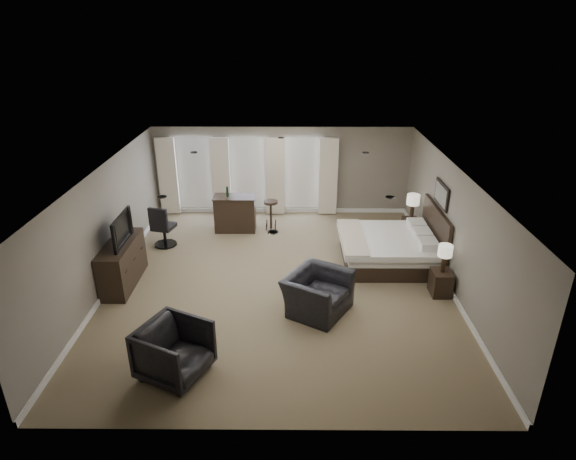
{
  "coord_description": "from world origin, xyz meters",
  "views": [
    {
      "loc": [
        0.27,
        -9.43,
        5.48
      ],
      "look_at": [
        0.2,
        0.4,
        1.1
      ],
      "focal_mm": 30.0,
      "sensor_mm": 36.0,
      "label": 1
    }
  ],
  "objects_px": {
    "lamp_far": "(412,207)",
    "tv": "(119,240)",
    "bed": "(388,236)",
    "lamp_near": "(444,259)",
    "dresser": "(122,263)",
    "bar_counter": "(235,213)",
    "nightstand_far": "(410,228)",
    "armchair_near": "(318,287)",
    "bar_stool_left": "(230,211)",
    "bar_stool_right": "(271,215)",
    "nightstand_near": "(441,283)",
    "armchair_far": "(174,349)",
    "desk_chair": "(164,226)"
  },
  "relations": [
    {
      "from": "lamp_near",
      "to": "bed",
      "type": "bearing_deg",
      "value": 121.54
    },
    {
      "from": "lamp_far",
      "to": "armchair_far",
      "type": "height_order",
      "value": "lamp_far"
    },
    {
      "from": "lamp_far",
      "to": "dresser",
      "type": "bearing_deg",
      "value": -160.15
    },
    {
      "from": "bar_stool_left",
      "to": "tv",
      "type": "bearing_deg",
      "value": -119.57
    },
    {
      "from": "bed",
      "to": "dresser",
      "type": "distance_m",
      "value": 6.12
    },
    {
      "from": "lamp_near",
      "to": "dresser",
      "type": "height_order",
      "value": "lamp_near"
    },
    {
      "from": "desk_chair",
      "to": "armchair_near",
      "type": "bearing_deg",
      "value": 155.35
    },
    {
      "from": "dresser",
      "to": "bar_stool_left",
      "type": "bearing_deg",
      "value": 60.43
    },
    {
      "from": "nightstand_near",
      "to": "nightstand_far",
      "type": "xyz_separation_m",
      "value": [
        0.0,
        2.9,
        -0.0
      ]
    },
    {
      "from": "bar_stool_right",
      "to": "lamp_near",
      "type": "bearing_deg",
      "value": -42.66
    },
    {
      "from": "lamp_near",
      "to": "armchair_near",
      "type": "distance_m",
      "value": 2.76
    },
    {
      "from": "lamp_near",
      "to": "bar_counter",
      "type": "bearing_deg",
      "value": 144.71
    },
    {
      "from": "bar_stool_left",
      "to": "bar_stool_right",
      "type": "height_order",
      "value": "bar_stool_right"
    },
    {
      "from": "lamp_far",
      "to": "tv",
      "type": "distance_m",
      "value": 7.36
    },
    {
      "from": "nightstand_far",
      "to": "tv",
      "type": "xyz_separation_m",
      "value": [
        -6.92,
        -2.5,
        0.8
      ]
    },
    {
      "from": "nightstand_near",
      "to": "bar_counter",
      "type": "xyz_separation_m",
      "value": [
        -4.75,
        3.36,
        0.23
      ]
    },
    {
      "from": "bed",
      "to": "lamp_far",
      "type": "xyz_separation_m",
      "value": [
        0.89,
        1.45,
        0.18
      ]
    },
    {
      "from": "bar_stool_left",
      "to": "nightstand_far",
      "type": "bearing_deg",
      "value": -10.87
    },
    {
      "from": "bed",
      "to": "lamp_near",
      "type": "relative_size",
      "value": 3.57
    },
    {
      "from": "nightstand_far",
      "to": "armchair_near",
      "type": "bearing_deg",
      "value": -126.91
    },
    {
      "from": "dresser",
      "to": "bar_counter",
      "type": "height_order",
      "value": "bar_counter"
    },
    {
      "from": "tv",
      "to": "armchair_far",
      "type": "distance_m",
      "value": 3.53
    },
    {
      "from": "nightstand_far",
      "to": "bar_stool_right",
      "type": "distance_m",
      "value": 3.81
    },
    {
      "from": "bar_counter",
      "to": "bar_stool_left",
      "type": "relative_size",
      "value": 1.61
    },
    {
      "from": "lamp_near",
      "to": "lamp_far",
      "type": "xyz_separation_m",
      "value": [
        0.0,
        2.9,
        0.03
      ]
    },
    {
      "from": "bar_stool_left",
      "to": "desk_chair",
      "type": "height_order",
      "value": "desk_chair"
    },
    {
      "from": "bed",
      "to": "nightstand_far",
      "type": "xyz_separation_m",
      "value": [
        0.89,
        1.45,
        -0.43
      ]
    },
    {
      "from": "armchair_near",
      "to": "bar_stool_right",
      "type": "relative_size",
      "value": 1.52
    },
    {
      "from": "bar_stool_right",
      "to": "armchair_far",
      "type": "bearing_deg",
      "value": -102.53
    },
    {
      "from": "armchair_near",
      "to": "bar_stool_left",
      "type": "height_order",
      "value": "armchair_near"
    },
    {
      "from": "nightstand_far",
      "to": "armchair_near",
      "type": "height_order",
      "value": "armchair_near"
    },
    {
      "from": "bed",
      "to": "nightstand_near",
      "type": "distance_m",
      "value": 1.75
    },
    {
      "from": "bed",
      "to": "bar_stool_right",
      "type": "height_order",
      "value": "bed"
    },
    {
      "from": "bar_stool_left",
      "to": "desk_chair",
      "type": "xyz_separation_m",
      "value": [
        -1.52,
        -1.49,
        0.2
      ]
    },
    {
      "from": "lamp_far",
      "to": "tv",
      "type": "height_order",
      "value": "lamp_far"
    },
    {
      "from": "lamp_far",
      "to": "armchair_near",
      "type": "xyz_separation_m",
      "value": [
        -2.67,
        -3.55,
        -0.33
      ]
    },
    {
      "from": "nightstand_near",
      "to": "lamp_far",
      "type": "height_order",
      "value": "lamp_far"
    },
    {
      "from": "dresser",
      "to": "bar_counter",
      "type": "relative_size",
      "value": 1.48
    },
    {
      "from": "bed",
      "to": "tv",
      "type": "height_order",
      "value": "bed"
    },
    {
      "from": "nightstand_far",
      "to": "bar_counter",
      "type": "bearing_deg",
      "value": 174.48
    },
    {
      "from": "tv",
      "to": "bar_stool_left",
      "type": "relative_size",
      "value": 1.59
    },
    {
      "from": "lamp_far",
      "to": "bar_stool_right",
      "type": "height_order",
      "value": "lamp_far"
    },
    {
      "from": "nightstand_near",
      "to": "lamp_near",
      "type": "distance_m",
      "value": 0.58
    },
    {
      "from": "nightstand_far",
      "to": "dresser",
      "type": "relative_size",
      "value": 0.31
    },
    {
      "from": "bar_stool_right",
      "to": "lamp_far",
      "type": "bearing_deg",
      "value": -8.58
    },
    {
      "from": "dresser",
      "to": "armchair_far",
      "type": "bearing_deg",
      "value": -58.74
    },
    {
      "from": "nightstand_near",
      "to": "dresser",
      "type": "bearing_deg",
      "value": 176.67
    },
    {
      "from": "armchair_far",
      "to": "bed",
      "type": "bearing_deg",
      "value": -20.63
    },
    {
      "from": "bed",
      "to": "dresser",
      "type": "xyz_separation_m",
      "value": [
        -6.03,
        -1.05,
        -0.2
      ]
    },
    {
      "from": "bar_stool_right",
      "to": "nightstand_near",
      "type": "bearing_deg",
      "value": -42.66
    }
  ]
}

